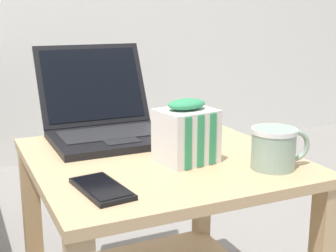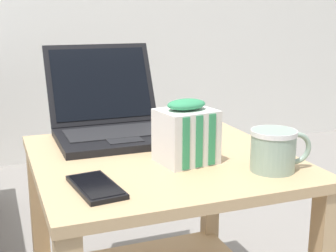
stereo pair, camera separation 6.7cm
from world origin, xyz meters
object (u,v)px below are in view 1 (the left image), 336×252
at_px(laptop, 106,119).
at_px(cell_phone, 102,188).
at_px(snack_bag, 186,133).
at_px(mug_front_left, 275,146).

height_order(laptop, cell_phone, laptop).
distance_m(snack_bag, cell_phone, 0.25).
distance_m(mug_front_left, snack_bag, 0.19).
bearing_deg(snack_bag, mug_front_left, -38.73).
distance_m(laptop, mug_front_left, 0.47).
relative_size(laptop, cell_phone, 2.20).
xyz_separation_m(mug_front_left, snack_bag, (-0.15, 0.12, 0.02)).
bearing_deg(mug_front_left, cell_phone, 175.80).
bearing_deg(laptop, cell_phone, -108.87).
distance_m(mug_front_left, cell_phone, 0.37).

